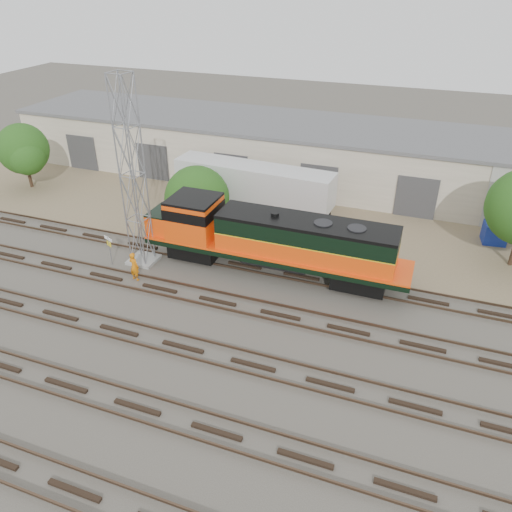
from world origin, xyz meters
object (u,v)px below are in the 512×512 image
(signal_tower, at_px, (133,178))
(worker, at_px, (134,266))
(locomotive, at_px, (270,239))
(semi_trailer, at_px, (257,184))

(signal_tower, distance_m, worker, 5.61)
(locomotive, xyz_separation_m, semi_trailer, (-3.95, 8.29, 0.12))
(signal_tower, bearing_deg, worker, -70.84)
(locomotive, bearing_deg, signal_tower, -168.33)
(locomotive, height_order, signal_tower, signal_tower)
(locomotive, height_order, worker, locomotive)
(locomotive, height_order, semi_trailer, locomotive)
(worker, bearing_deg, locomotive, -139.61)
(signal_tower, bearing_deg, semi_trailer, 65.24)
(semi_trailer, bearing_deg, signal_tower, -111.01)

